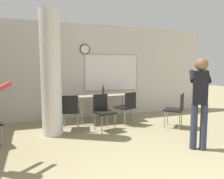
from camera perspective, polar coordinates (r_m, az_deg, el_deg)
wall_back at (r=6.70m, az=-5.96°, el=4.77°), size 8.00×0.15×2.80m
support_pillar at (r=5.06m, az=-15.65°, el=4.07°), size 0.45×0.45×2.80m
folding_table at (r=6.24m, az=-2.08°, el=-1.71°), size 1.54×0.75×0.76m
bottle_on_table at (r=6.33m, az=-2.30°, el=-0.18°), size 0.06×0.06×0.27m
chair_table_right at (r=5.85m, az=3.89°, el=-4.21°), size 0.57×0.57×0.87m
chair_table_front at (r=5.32m, az=-2.34°, el=-5.25°), size 0.52×0.52×0.87m
chair_mid_room at (r=5.78m, az=16.50°, el=-4.58°), size 0.62×0.62×0.87m
chair_table_left at (r=5.42m, az=-10.87°, el=-5.15°), size 0.54×0.54×0.87m
person_playing_side at (r=4.36m, az=21.97°, el=-1.64°), size 0.62×0.69×1.72m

